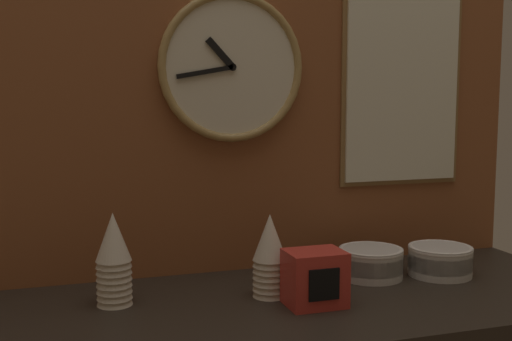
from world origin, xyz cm
name	(u,v)px	position (x,y,z in cm)	size (l,w,h in cm)	color
ground_plane	(253,311)	(0.00, 0.00, -2.00)	(160.00, 56.00, 4.00)	black
wall_tiled_back	(219,57)	(0.00, 26.50, 52.50)	(160.00, 3.00, 105.00)	brown
cup_stack_center_right	(270,255)	(4.72, 2.65, 9.07)	(7.43, 7.43, 18.14)	beige
cup_stack_center_left	(114,259)	(-27.82, 7.30, 9.74)	(7.43, 7.43, 19.48)	beige
bowl_stack_right	(371,262)	(32.43, 8.84, 3.87)	(15.33, 15.33, 7.20)	beige
bowl_stack_far_right	(440,259)	(49.28, 5.38, 3.87)	(15.33, 15.33, 7.20)	beige
wall_clock	(232,67)	(2.24, 23.47, 49.91)	(35.56, 2.70, 35.56)	beige
menu_board	(402,79)	(48.90, 24.35, 47.55)	(34.73, 1.32, 55.67)	olive
napkin_dispenser	(315,278)	(11.67, -5.82, 5.76)	(11.95, 9.74, 11.51)	red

